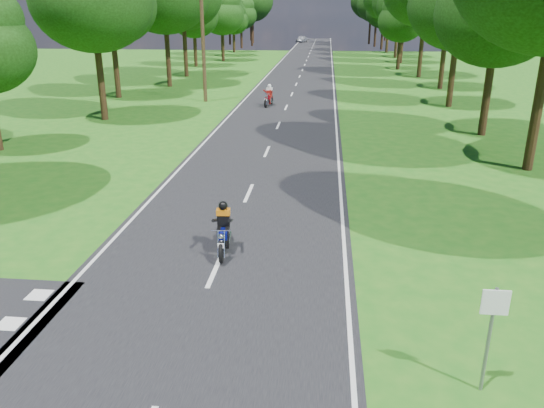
# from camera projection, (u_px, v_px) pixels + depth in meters

# --- Properties ---
(ground) EXTENTS (160.00, 160.00, 0.00)m
(ground) POSITION_uv_depth(u_px,v_px,m) (197.00, 311.00, 11.61)
(ground) COLOR #1D6316
(ground) RESTS_ON ground
(main_road) EXTENTS (7.00, 140.00, 0.02)m
(main_road) POSITION_uv_depth(u_px,v_px,m) (302.00, 70.00, 58.32)
(main_road) COLOR black
(main_road) RESTS_ON ground
(road_markings) EXTENTS (7.40, 140.00, 0.01)m
(road_markings) POSITION_uv_depth(u_px,v_px,m) (300.00, 72.00, 56.58)
(road_markings) COLOR silver
(road_markings) RESTS_ON main_road
(telegraph_pole) EXTENTS (1.20, 0.26, 8.00)m
(telegraph_pole) POSITION_uv_depth(u_px,v_px,m) (203.00, 43.00, 36.93)
(telegraph_pole) COLOR #382616
(telegraph_pole) RESTS_ON ground
(road_sign) EXTENTS (0.45, 0.07, 2.00)m
(road_sign) POSITION_uv_depth(u_px,v_px,m) (492.00, 323.00, 8.75)
(road_sign) COLOR slate
(road_sign) RESTS_ON ground
(rider_near_blue) EXTENTS (0.72, 1.71, 1.39)m
(rider_near_blue) POSITION_uv_depth(u_px,v_px,m) (223.00, 228.00, 14.24)
(rider_near_blue) COLOR navy
(rider_near_blue) RESTS_ON main_road
(rider_far_red) EXTENTS (0.86, 1.82, 1.46)m
(rider_far_red) POSITION_uv_depth(u_px,v_px,m) (269.00, 95.00, 36.20)
(rider_far_red) COLOR #9D0C16
(rider_far_red) RESTS_ON main_road
(distant_car) EXTENTS (2.76, 4.14, 1.31)m
(distant_car) POSITION_uv_depth(u_px,v_px,m) (302.00, 39.00, 108.53)
(distant_car) COLOR silver
(distant_car) RESTS_ON main_road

